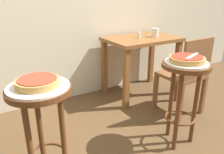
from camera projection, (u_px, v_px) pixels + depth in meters
stool_foreground at (184, 86)px, 1.85m from camera, size 0.39×0.39×0.74m
serving_plate_foreground at (187, 63)px, 1.78m from camera, size 0.34×0.34×0.01m
pizza_foreground at (187, 59)px, 1.77m from camera, size 0.28×0.28×0.05m
stool_middle at (42, 116)px, 1.40m from camera, size 0.39×0.39×0.74m
serving_plate_middle at (38, 87)px, 1.33m from camera, size 0.37×0.37×0.01m
pizza_middle at (38, 82)px, 1.32m from camera, size 0.26×0.26×0.05m
dining_table at (141, 49)px, 2.80m from camera, size 0.88×0.60×0.75m
cup_near_edge at (155, 33)px, 2.76m from camera, size 0.08×0.08×0.11m
condiment_shaker at (139, 35)px, 2.70m from camera, size 0.04×0.04×0.07m
wooden_chair at (186, 74)px, 2.36m from camera, size 0.41×0.41×0.85m
pizza_server_knife at (192, 56)px, 1.75m from camera, size 0.22×0.10×0.01m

